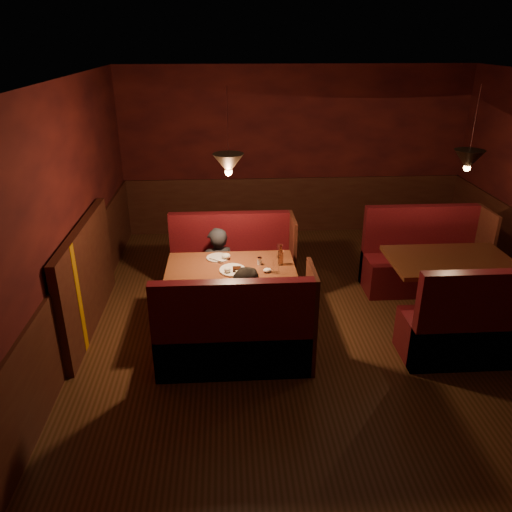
{
  "coord_description": "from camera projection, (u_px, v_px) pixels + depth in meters",
  "views": [
    {
      "loc": [
        -1.22,
        -5.11,
        3.33
      ],
      "look_at": [
        -0.88,
        0.23,
        0.95
      ],
      "focal_mm": 35.0,
      "sensor_mm": 36.0,
      "label": 1
    }
  ],
  "objects": [
    {
      "name": "main_bench_far",
      "position": [
        233.0,
        270.0,
        6.87
      ],
      "size": [
        1.68,
        0.6,
        1.14
      ],
      "color": "#3D0912",
      "rests_on": "ground"
    },
    {
      "name": "second_bench_far",
      "position": [
        422.0,
        263.0,
        7.06
      ],
      "size": [
        1.64,
        0.61,
        1.17
      ],
      "color": "#3D0912",
      "rests_on": "ground"
    },
    {
      "name": "second_table",
      "position": [
        448.0,
        275.0,
        6.15
      ],
      "size": [
        1.48,
        0.95,
        0.84
      ],
      "color": "#5E2E19",
      "rests_on": "ground"
    },
    {
      "name": "room",
      "position": [
        310.0,
        253.0,
        5.68
      ],
      "size": [
        6.02,
        7.02,
        2.92
      ],
      "color": "#3F2610",
      "rests_on": "ground"
    },
    {
      "name": "main_bench_near",
      "position": [
        236.0,
        340.0,
        5.29
      ],
      "size": [
        1.68,
        0.6,
        1.14
      ],
      "color": "#3D0912",
      "rests_on": "ground"
    },
    {
      "name": "main_table",
      "position": [
        232.0,
        281.0,
        5.97
      ],
      "size": [
        1.52,
        0.93,
        1.07
      ],
      "color": "#5E2E19",
      "rests_on": "ground"
    },
    {
      "name": "diner_a",
      "position": [
        217.0,
        253.0,
        6.57
      ],
      "size": [
        0.59,
        0.47,
        1.4
      ],
      "primitive_type": "imported",
      "rotation": [
        0.0,
        0.0,
        3.44
      ],
      "color": "#24262C",
      "rests_on": "ground"
    },
    {
      "name": "diner_b",
      "position": [
        249.0,
        302.0,
        5.32
      ],
      "size": [
        0.81,
        0.7,
        1.44
      ],
      "primitive_type": "imported",
      "rotation": [
        0.0,
        0.0,
        -0.24
      ],
      "color": "#29231F",
      "rests_on": "ground"
    },
    {
      "name": "second_bench_near",
      "position": [
        481.0,
        331.0,
        5.44
      ],
      "size": [
        1.64,
        0.61,
        1.17
      ],
      "color": "#3D0912",
      "rests_on": "ground"
    }
  ]
}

